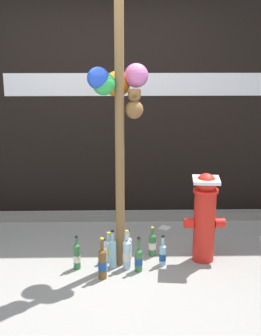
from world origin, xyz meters
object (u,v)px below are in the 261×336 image
(memorial_post, at_px, (119,65))
(bottle_6, at_px, (109,249))
(bottle_7, at_px, (77,256))
(bottle_9, at_px, (152,244))
(bottle_5, at_px, (128,247))
(bottle_8, at_px, (139,259))
(bottle_1, at_px, (104,258))
(fire_hydrant, at_px, (205,215))
(bottle_4, at_px, (163,254))
(bottle_2, at_px, (102,263))
(bottle_3, at_px, (113,252))
(bottle_0, at_px, (127,254))

(memorial_post, xyz_separation_m, bottle_6, (-0.10, 0.03, -1.69))
(bottle_7, height_order, bottle_9, bottle_7)
(bottle_6, height_order, bottle_9, bottle_9)
(bottle_5, bearing_deg, bottle_8, -70.58)
(bottle_1, bearing_deg, fire_hydrant, 13.55)
(memorial_post, xyz_separation_m, bottle_4, (0.39, -0.06, -1.70))
(fire_hydrant, xyz_separation_m, bottle_6, (-0.89, -0.00, -0.33))
(bottle_2, height_order, bottle_5, bottle_2)
(memorial_post, distance_m, bottle_4, 1.75)
(fire_hydrant, relative_size, bottle_2, 2.24)
(bottle_2, bearing_deg, bottle_8, 21.60)
(fire_hydrant, distance_m, bottle_8, 0.73)
(bottle_2, bearing_deg, bottle_5, 58.86)
(bottle_4, bearing_deg, bottle_9, 112.91)
(fire_hydrant, bearing_deg, bottle_7, -172.70)
(memorial_post, relative_size, fire_hydrant, 3.52)
(fire_hydrant, bearing_deg, bottle_3, -171.25)
(bottle_8, bearing_deg, bottle_3, 161.83)
(bottle_7, distance_m, bottle_8, 0.56)
(bottle_2, height_order, bottle_4, bottle_2)
(fire_hydrant, height_order, bottle_1, fire_hydrant)
(bottle_1, height_order, bottle_2, bottle_2)
(memorial_post, xyz_separation_m, bottle_7, (-0.39, -0.11, -1.68))
(bottle_1, height_order, bottle_9, bottle_1)
(bottle_0, relative_size, bottle_4, 1.28)
(memorial_post, distance_m, bottle_0, 1.67)
(bottle_9, bearing_deg, bottle_4, -67.09)
(bottle_5, height_order, bottle_8, bottle_8)
(bottle_3, height_order, bottle_6, bottle_3)
(bottle_0, distance_m, bottle_7, 0.45)
(bottle_5, relative_size, bottle_9, 0.98)
(bottle_5, bearing_deg, bottle_6, -164.91)
(bottle_4, distance_m, bottle_7, 0.79)
(fire_hydrant, distance_m, bottle_4, 0.53)
(bottle_7, distance_m, bottle_9, 0.75)
(memorial_post, height_order, bottle_9, memorial_post)
(bottle_6, bearing_deg, bottle_8, -37.28)
(bottle_1, distance_m, bottle_9, 0.56)
(bottle_1, bearing_deg, memorial_post, 52.62)
(bottle_4, bearing_deg, bottle_1, -166.49)
(bottle_9, bearing_deg, bottle_5, -167.00)
(bottle_4, distance_m, bottle_9, 0.21)
(memorial_post, bearing_deg, bottle_7, -163.71)
(memorial_post, distance_m, bottle_6, 1.70)
(bottle_2, height_order, bottle_3, bottle_2)
(bottle_0, distance_m, bottle_2, 0.28)
(bottle_0, relative_size, bottle_9, 1.26)
(fire_hydrant, relative_size, bottle_1, 2.66)
(bottle_1, distance_m, bottle_6, 0.22)
(bottle_1, xyz_separation_m, bottle_3, (0.07, 0.09, 0.01))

